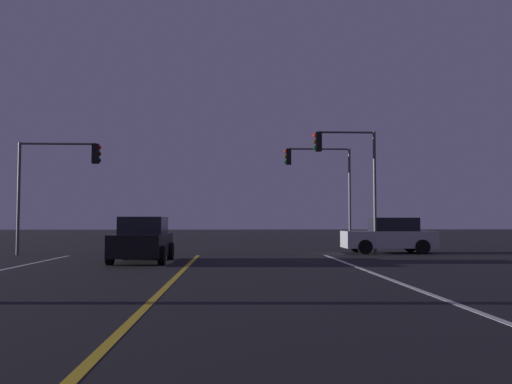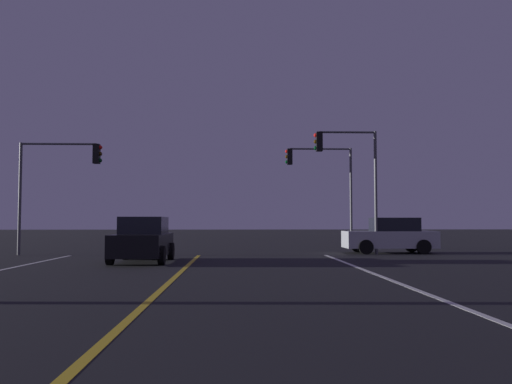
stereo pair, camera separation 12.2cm
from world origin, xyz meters
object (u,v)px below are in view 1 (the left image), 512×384
car_crossing_side (389,236)px  traffic_light_near_left (60,170)px  traffic_light_near_right (346,163)px  car_oncoming (143,240)px  traffic_light_far_right (318,173)px

car_crossing_side → traffic_light_near_left: (-15.42, -0.83, 3.03)m
traffic_light_near_right → traffic_light_near_left: 13.18m
car_oncoming → traffic_light_near_right: 10.31m
traffic_light_far_right → traffic_light_near_left: bearing=23.3°
traffic_light_near_left → traffic_light_far_right: size_ratio=0.90×
traffic_light_far_right → traffic_light_near_right: bearing=94.5°
traffic_light_near_right → car_crossing_side: bearing=-159.8°
car_crossing_side → traffic_light_near_left: 15.74m
traffic_light_near_left → traffic_light_far_right: traffic_light_far_right is taller
traffic_light_near_left → traffic_light_far_right: bearing=23.3°
car_oncoming → traffic_light_near_left: 7.00m
car_oncoming → traffic_light_near_right: size_ratio=0.75×
traffic_light_near_right → traffic_light_near_left: size_ratio=1.12×
car_crossing_side → car_oncoming: (-10.91, -5.25, 0.00)m
car_crossing_side → car_oncoming: 12.11m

